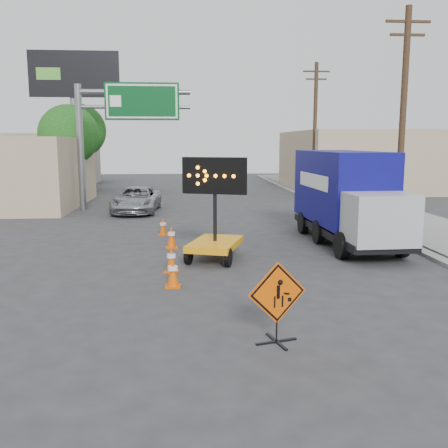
{
  "coord_description": "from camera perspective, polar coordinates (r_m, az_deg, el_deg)",
  "views": [
    {
      "loc": [
        -0.74,
        -9.97,
        3.72
      ],
      "look_at": [
        0.23,
        3.06,
        1.58
      ],
      "focal_mm": 40.0,
      "sensor_mm": 36.0,
      "label": 1
    }
  ],
  "objects": [
    {
      "name": "building_right_far",
      "position": [
        42.29,
        14.81,
        7.1
      ],
      "size": [
        10.0,
        14.0,
        4.6
      ],
      "primitive_type": "cube",
      "color": "tan",
      "rests_on": "ground"
    },
    {
      "name": "arrow_board",
      "position": [
        15.88,
        -1.03,
        -1.56
      ],
      "size": [
        2.03,
        2.61,
        3.27
      ],
      "rotation": [
        0.0,
        0.0,
        -0.32
      ],
      "color": "orange",
      "rests_on": "ground"
    },
    {
      "name": "utility_pole_far",
      "position": [
        35.09,
        10.34,
        10.75
      ],
      "size": [
        1.8,
        0.26,
        9.0
      ],
      "color": "#412C1C",
      "rests_on": "ground"
    },
    {
      "name": "cone_a",
      "position": [
        13.05,
        -5.87,
        -5.49
      ],
      "size": [
        0.42,
        0.42,
        0.79
      ],
      "rotation": [
        0.0,
        0.0,
        -0.04
      ],
      "color": "#D74F04",
      "rests_on": "ground"
    },
    {
      "name": "utility_pole_near",
      "position": [
        21.82,
        19.75,
        11.32
      ],
      "size": [
        1.8,
        0.26,
        9.0
      ],
      "color": "#412C1C",
      "rests_on": "ground"
    },
    {
      "name": "cone_d",
      "position": [
        20.26,
        -6.99,
        -0.27
      ],
      "size": [
        0.48,
        0.48,
        0.73
      ],
      "rotation": [
        0.0,
        0.0,
        0.35
      ],
      "color": "#D74F04",
      "rests_on": "ground"
    },
    {
      "name": "billboard",
      "position": [
        36.82,
        -16.73,
        14.61
      ],
      "size": [
        6.1,
        0.54,
        9.85
      ],
      "color": "slate",
      "rests_on": "ground"
    },
    {
      "name": "tree_left_far",
      "position": [
        40.83,
        -16.2,
        10.19
      ],
      "size": [
        4.1,
        4.1,
        6.66
      ],
      "color": "#412C1C",
      "rests_on": "ground"
    },
    {
      "name": "cone_c",
      "position": [
        17.79,
        -6.03,
        -1.46
      ],
      "size": [
        0.46,
        0.46,
        0.81
      ],
      "rotation": [
        0.0,
        0.0,
        0.13
      ],
      "color": "#D74F04",
      "rests_on": "ground"
    },
    {
      "name": "ground",
      "position": [
        10.67,
        -0.03,
        -11.09
      ],
      "size": [
        100.0,
        100.0,
        0.0
      ],
      "primitive_type": "plane",
      "color": "#2D2D30",
      "rests_on": "ground"
    },
    {
      "name": "box_truck",
      "position": [
        18.93,
        13.82,
        2.44
      ],
      "size": [
        2.51,
        7.22,
        3.39
      ],
      "rotation": [
        0.0,
        0.0,
        0.04
      ],
      "color": "black",
      "rests_on": "ground"
    },
    {
      "name": "curb_right",
      "position": [
        26.46,
        13.24,
        1.12
      ],
      "size": [
        0.4,
        60.0,
        0.12
      ],
      "primitive_type": "cube",
      "color": "gray",
      "rests_on": "ground"
    },
    {
      "name": "pickup_truck",
      "position": [
        27.15,
        -9.96,
        2.75
      ],
      "size": [
        2.5,
        5.0,
        1.36
      ],
      "primitive_type": "imported",
      "rotation": [
        0.0,
        0.0,
        -0.05
      ],
      "color": "#A5A7AC",
      "rests_on": "ground"
    },
    {
      "name": "construction_sign",
      "position": [
        9.4,
        6.09,
        -8.67
      ],
      "size": [
        1.14,
        0.81,
        1.56
      ],
      "rotation": [
        0.0,
        0.0,
        0.28
      ],
      "color": "black",
      "rests_on": "ground"
    },
    {
      "name": "storefront_left_far",
      "position": [
        46.25,
        -22.38,
        6.75
      ],
      "size": [
        12.0,
        10.0,
        4.4
      ],
      "primitive_type": "cube",
      "color": "gray",
      "rests_on": "ground"
    },
    {
      "name": "highway_gantry",
      "position": [
        28.2,
        -12.05,
        11.87
      ],
      "size": [
        6.18,
        0.38,
        6.9
      ],
      "color": "slate",
      "rests_on": "ground"
    },
    {
      "name": "sidewalk_right",
      "position": [
        27.23,
        17.87,
        1.18
      ],
      "size": [
        4.0,
        60.0,
        0.15
      ],
      "primitive_type": "cube",
      "color": "gray",
      "rests_on": "ground"
    },
    {
      "name": "tree_left_near",
      "position": [
        32.79,
        -17.31,
        9.69
      ],
      "size": [
        3.71,
        3.71,
        6.03
      ],
      "color": "#412C1C",
      "rests_on": "ground"
    },
    {
      "name": "cone_b",
      "position": [
        14.49,
        -6.04,
        -4.04
      ],
      "size": [
        0.5,
        0.5,
        0.77
      ],
      "rotation": [
        0.0,
        0.0,
        -0.36
      ],
      "color": "#D74F04",
      "rests_on": "ground"
    }
  ]
}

